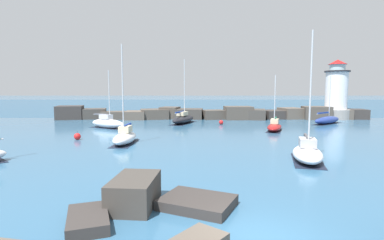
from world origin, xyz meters
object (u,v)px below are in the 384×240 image
(sailboat_moored_4, at_px, (109,123))
(mooring_buoy_orange_near, at_px, (79,136))
(sailboat_moored_0, at_px, (126,137))
(sailboat_moored_3, at_px, (329,120))
(lighthouse, at_px, (338,94))
(sailboat_moored_6, at_px, (309,153))
(mooring_buoy_far_side, at_px, (222,122))
(sailboat_moored_2, at_px, (184,119))
(sailboat_moored_5, at_px, (276,126))

(sailboat_moored_4, relative_size, mooring_buoy_orange_near, 8.83)
(sailboat_moored_0, distance_m, sailboat_moored_3, 33.57)
(sailboat_moored_3, height_order, mooring_buoy_orange_near, sailboat_moored_3)
(lighthouse, bearing_deg, sailboat_moored_6, -118.35)
(mooring_buoy_orange_near, bearing_deg, sailboat_moored_6, -24.78)
(sailboat_moored_3, distance_m, mooring_buoy_far_side, 17.10)
(sailboat_moored_0, relative_size, sailboat_moored_6, 1.02)
(sailboat_moored_2, distance_m, sailboat_moored_4, 12.19)
(sailboat_moored_3, relative_size, mooring_buoy_far_side, 8.73)
(lighthouse, bearing_deg, sailboat_moored_4, -160.67)
(sailboat_moored_0, height_order, sailboat_moored_6, sailboat_moored_0)
(lighthouse, relative_size, sailboat_moored_3, 1.44)
(sailboat_moored_0, height_order, sailboat_moored_2, sailboat_moored_2)
(sailboat_moored_0, relative_size, sailboat_moored_2, 0.94)
(sailboat_moored_6, xyz_separation_m, mooring_buoy_far_side, (-4.17, 24.46, -0.31))
(lighthouse, relative_size, mooring_buoy_orange_near, 11.89)
(sailboat_moored_2, height_order, mooring_buoy_orange_near, sailboat_moored_2)
(sailboat_moored_0, bearing_deg, mooring_buoy_orange_near, 157.97)
(sailboat_moored_5, distance_m, mooring_buoy_far_side, 9.77)
(lighthouse, xyz_separation_m, mooring_buoy_orange_near, (-39.35, -23.86, -4.27))
(lighthouse, xyz_separation_m, sailboat_moored_6, (-18.16, -33.65, -3.99))
(sailboat_moored_2, height_order, sailboat_moored_3, sailboat_moored_2)
(sailboat_moored_4, xyz_separation_m, mooring_buoy_far_side, (16.62, 4.47, -0.40))
(sailboat_moored_2, bearing_deg, mooring_buoy_far_side, -14.37)
(lighthouse, distance_m, sailboat_moored_0, 42.83)
(mooring_buoy_orange_near, height_order, mooring_buoy_far_side, mooring_buoy_orange_near)
(sailboat_moored_2, bearing_deg, sailboat_moored_6, -68.60)
(sailboat_moored_2, bearing_deg, mooring_buoy_orange_near, -124.17)
(sailboat_moored_5, bearing_deg, sailboat_moored_3, 37.78)
(lighthouse, bearing_deg, sailboat_moored_3, -122.31)
(sailboat_moored_4, height_order, sailboat_moored_5, sailboat_moored_4)
(sailboat_moored_5, bearing_deg, sailboat_moored_0, -151.65)
(sailboat_moored_2, xyz_separation_m, mooring_buoy_far_side, (6.02, -1.54, -0.41))
(mooring_buoy_orange_near, distance_m, mooring_buoy_far_side, 22.48)
(mooring_buoy_orange_near, bearing_deg, lighthouse, 31.23)
(sailboat_moored_5, xyz_separation_m, mooring_buoy_far_side, (-6.35, 7.43, -0.24))
(sailboat_moored_3, bearing_deg, mooring_buoy_far_side, -177.02)
(sailboat_moored_0, height_order, sailboat_moored_4, sailboat_moored_0)
(sailboat_moored_3, height_order, sailboat_moored_4, sailboat_moored_4)
(lighthouse, bearing_deg, sailboat_moored_0, -142.15)
(sailboat_moored_2, bearing_deg, sailboat_moored_5, -35.96)
(sailboat_moored_0, bearing_deg, sailboat_moored_5, 28.35)
(lighthouse, xyz_separation_m, sailboat_moored_3, (-5.25, -8.30, -4.02))
(lighthouse, bearing_deg, sailboat_moored_2, -164.90)
(sailboat_moored_3, distance_m, sailboat_moored_4, 34.12)
(lighthouse, distance_m, sailboat_moored_6, 38.44)
(sailboat_moored_2, bearing_deg, sailboat_moored_4, -150.43)
(sailboat_moored_5, bearing_deg, sailboat_moored_2, 144.04)
(sailboat_moored_0, xyz_separation_m, mooring_buoy_orange_near, (-5.68, 2.30, -0.31))
(mooring_buoy_far_side, bearing_deg, mooring_buoy_orange_near, -139.24)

